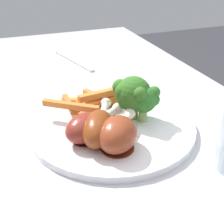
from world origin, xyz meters
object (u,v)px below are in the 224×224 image
broccoli_floret_front (131,93)px  chicken_drumstick_extra (87,126)px  dining_table (92,162)px  chicken_drumstick_near (98,127)px  carrot_fries_pile (93,102)px  dinner_plate (112,125)px  broccoli_floret_middle (144,99)px  fork (74,61)px  chicken_drumstick_far (116,134)px

broccoli_floret_front → chicken_drumstick_extra: size_ratio=0.62×
dining_table → chicken_drumstick_near: bearing=-10.0°
carrot_fries_pile → dinner_plate: bearing=15.7°
broccoli_floret_front → carrot_fries_pile: 0.08m
broccoli_floret_front → broccoli_floret_middle: bearing=52.7°
fork → dining_table: bearing=-23.9°
chicken_drumstick_far → broccoli_floret_middle: bearing=129.5°
chicken_drumstick_far → broccoli_floret_front: bearing=143.3°
dining_table → chicken_drumstick_extra: size_ratio=9.64×
dining_table → dinner_plate: (0.06, 0.02, 0.12)m
chicken_drumstick_extra → fork: bearing=169.0°
broccoli_floret_front → broccoli_floret_middle: size_ratio=1.21×
dining_table → chicken_drumstick_near: (0.11, -0.02, 0.15)m
dining_table → dinner_plate: 0.14m
carrot_fries_pile → chicken_drumstick_far: bearing=-2.1°
dining_table → broccoli_floret_front: (0.06, 0.06, 0.18)m
chicken_drumstick_extra → dining_table: bearing=160.8°
chicken_drumstick_extra → fork: size_ratio=0.66×
chicken_drumstick_near → chicken_drumstick_far: size_ratio=1.23×
dinner_plate → carrot_fries_pile: size_ratio=1.73×
broccoli_floret_middle → carrot_fries_pile: broccoli_floret_middle is taller
carrot_fries_pile → fork: size_ratio=0.88×
broccoli_floret_middle → chicken_drumstick_near: 0.10m
dinner_plate → broccoli_floret_front: size_ratio=3.71×
chicken_drumstick_far → dining_table: bearing=179.7°
broccoli_floret_middle → chicken_drumstick_far: bearing=-50.5°
chicken_drumstick_far → fork: bearing=174.3°
carrot_fries_pile → chicken_drumstick_far: chicken_drumstick_far is taller
broccoli_floret_front → chicken_drumstick_near: 0.09m
fork → chicken_drumstick_extra: bearing=-26.7°
dining_table → dinner_plate: dinner_plate is taller
carrot_fries_pile → fork: (-0.30, 0.04, -0.02)m
dinner_plate → chicken_drumstick_near: 0.07m
broccoli_floret_front → chicken_drumstick_far: 0.10m
carrot_fries_pile → fork: bearing=172.7°
broccoli_floret_middle → chicken_drumstick_far: broccoli_floret_middle is taller
dining_table → broccoli_floret_middle: 0.20m
chicken_drumstick_near → chicken_drumstick_far: chicken_drumstick_far is taller
dining_table → chicken_drumstick_far: (0.14, -0.00, 0.15)m
dining_table → chicken_drumstick_far: bearing=-0.3°
broccoli_floret_front → chicken_drumstick_far: size_ratio=0.70×
dining_table → chicken_drumstick_far: chicken_drumstick_far is taller
dining_table → broccoli_floret_middle: bearing=45.0°
chicken_drumstick_extra → fork: (-0.39, 0.08, -0.03)m
broccoli_floret_front → fork: broccoli_floret_front is taller
dinner_plate → broccoli_floret_middle: 0.07m
dinner_plate → chicken_drumstick_extra: chicken_drumstick_extra is taller
dinner_plate → chicken_drumstick_near: (0.04, -0.04, 0.03)m
broccoli_floret_middle → chicken_drumstick_extra: bearing=-79.0°
dining_table → chicken_drumstick_extra: (0.10, -0.03, 0.15)m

